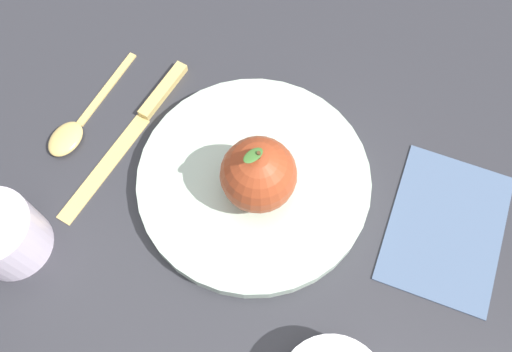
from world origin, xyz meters
TOP-DOWN VIEW (x-y plane):
  - ground_plane at (0.00, 0.00)m, footprint 2.40×2.40m
  - dinner_plate at (-0.00, 0.01)m, footprint 0.26×0.26m
  - apple at (-0.00, 0.03)m, footprint 0.08×0.08m
  - cup at (0.26, 0.00)m, footprint 0.08×0.08m
  - knife at (0.11, -0.10)m, footprint 0.19×0.17m
  - spoon at (0.18, -0.12)m, footprint 0.13×0.13m
  - linen_napkin at (-0.18, 0.13)m, footprint 0.20×0.20m

SIDE VIEW (x-z plane):
  - ground_plane at x=0.00m, z-range 0.00..0.00m
  - linen_napkin at x=-0.18m, z-range 0.00..0.00m
  - knife at x=0.11m, z-range 0.00..0.01m
  - spoon at x=0.18m, z-range 0.00..0.01m
  - dinner_plate at x=0.00m, z-range 0.00..0.02m
  - cup at x=0.26m, z-range 0.00..0.07m
  - apple at x=0.00m, z-range 0.01..0.10m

